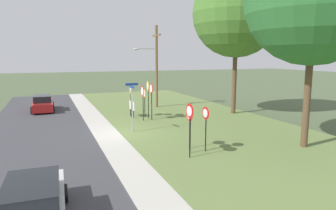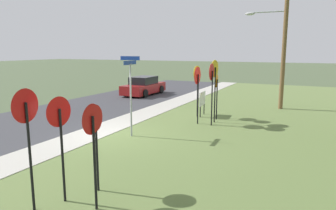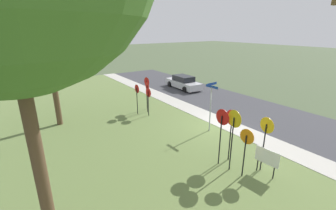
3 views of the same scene
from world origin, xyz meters
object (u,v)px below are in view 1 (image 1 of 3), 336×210
utility_pole (155,63)px  stop_sign_far_right (144,97)px  oak_tree_left (237,13)px  street_name_post (132,103)px  stop_sign_near_left (151,93)px  yield_sign_near_left (205,119)px  yield_sign_near_right (190,119)px  parked_hatchback_near (43,104)px  parked_sedan_distant (33,208)px  stop_sign_far_center (131,94)px  stop_sign_far_left (148,91)px  yield_sign_far_right (189,119)px  notice_board (132,106)px  yield_sign_far_left (190,118)px  stop_sign_near_right (143,95)px

utility_pole → stop_sign_far_right: bearing=-28.9°
oak_tree_left → street_name_post: bearing=-71.9°
stop_sign_near_left → yield_sign_near_left: bearing=-1.1°
yield_sign_near_right → parked_hatchback_near: yield_sign_near_right is taller
parked_sedan_distant → yield_sign_near_left: bearing=121.7°
stop_sign_far_center → yield_sign_near_left: size_ratio=1.13×
parked_hatchback_near → stop_sign_far_right: bearing=50.9°
stop_sign_far_left → yield_sign_far_right: stop_sign_far_left is taller
yield_sign_near_right → stop_sign_far_center: bearing=-172.7°
yield_sign_near_right → street_name_post: (-5.29, -1.49, 0.08)m
stop_sign_near_left → parked_hatchback_near: (-7.45, -7.71, -1.42)m
street_name_post → yield_sign_far_right: bearing=18.7°
stop_sign_far_left → utility_pole: size_ratio=0.38×
parked_hatchback_near → street_name_post: bearing=27.4°
notice_board → parked_sedan_distant: parked_sedan_distant is taller
yield_sign_near_right → street_name_post: street_name_post is taller
stop_sign_far_left → stop_sign_far_right: (-0.65, -0.09, -0.53)m
yield_sign_far_right → parked_hatchback_near: size_ratio=0.50×
yield_sign_far_left → utility_pole: utility_pole is taller
yield_sign_near_left → yield_sign_near_right: 0.88m
stop_sign_near_left → oak_tree_left: bearing=89.2°
stop_sign_near_left → stop_sign_far_center: 1.91m
stop_sign_far_center → yield_sign_near_right: bearing=10.0°
stop_sign_far_right → utility_pole: bearing=146.7°
stop_sign_near_right → parked_sedan_distant: stop_sign_near_right is taller
yield_sign_far_left → notice_board: (-10.74, 0.07, -1.11)m
yield_sign_far_left → stop_sign_far_right: bearing=170.7°
stop_sign_far_left → notice_board: size_ratio=2.33×
utility_pole → notice_board: (3.83, -3.28, -3.31)m
yield_sign_far_left → utility_pole: (-14.57, 3.35, 2.19)m
yield_sign_far_left → yield_sign_far_right: bearing=150.9°
yield_sign_near_left → parked_sedan_distant: yield_sign_near_left is taller
parked_hatchback_near → stop_sign_far_left: bearing=48.4°
parked_sedan_distant → parked_hatchback_near: size_ratio=1.12×
parked_hatchback_near → stop_sign_far_center: bearing=47.4°
stop_sign_far_left → stop_sign_far_right: 0.85m
stop_sign_near_left → oak_tree_left: 9.63m
parked_hatchback_near → yield_sign_far_right: bearing=25.8°
yield_sign_near_left → parked_sedan_distant: 9.10m
yield_sign_near_right → yield_sign_far_right: size_ratio=1.13×
stop_sign_far_left → notice_board: bearing=-133.4°
stop_sign_far_right → yield_sign_near_right: 9.65m
stop_sign_far_left → yield_sign_far_left: stop_sign_far_left is taller
stop_sign_far_left → parked_hatchback_near: 10.36m
yield_sign_far_right → stop_sign_far_center: bearing=179.9°
stop_sign_near_left → stop_sign_near_right: 0.68m
stop_sign_near_right → street_name_post: bearing=-27.8°
yield_sign_far_right → parked_hatchback_near: bearing=-159.1°
stop_sign_near_left → parked_sedan_distant: size_ratio=0.59×
stop_sign_far_left → stop_sign_far_center: 1.45m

